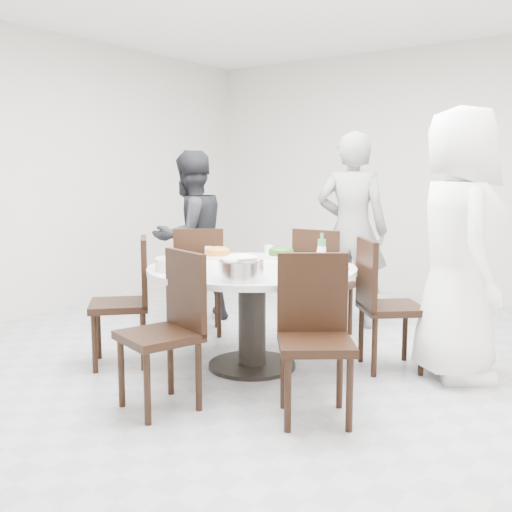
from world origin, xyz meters
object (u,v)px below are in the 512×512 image
Objects in this scene: dining_table at (252,317)px; diner_right at (459,245)px; chair_ne at (391,305)px; chair_n at (325,283)px; chair_sw at (119,302)px; chair_nw at (198,280)px; diner_left at (190,238)px; chair_s at (159,332)px; diner_middle at (352,230)px; soup_bowl at (175,264)px; rice_bowl at (241,270)px; beverage_bottle at (322,247)px; chair_se at (316,340)px.

diner_right is (1.26, 0.68, 0.56)m from dining_table.
chair_n is (-0.81, 0.48, 0.00)m from chair_ne.
chair_ne is at bearing 34.17° from dining_table.
diner_right reaches higher than chair_sw.
diner_left is at bearing -81.32° from chair_nw.
chair_s is 0.53× the size of diner_middle.
chair_n is 3.43× the size of soup_bowl.
rice_bowl is (1.20, -0.95, 0.34)m from chair_nw.
soup_bowl is at bearing 72.93° from chair_n.
diner_middle is at bearing 103.96° from beverage_bottle.
soup_bowl is at bearing 177.00° from rice_bowl.
diner_middle reaches higher than diner_left.
diner_middle reaches higher than chair_n.
diner_left reaches higher than chair_n.
diner_left is at bearing 153.05° from chair_sw.
chair_ne is 1.00× the size of chair_n.
chair_n is at bearing 105.40° from chair_sw.
dining_table is at bearing 107.19° from chair_s.
chair_se is 2.25m from diner_middle.
diner_left is 1.57m from beverage_bottle.
chair_se is 0.68m from rice_bowl.
diner_left is at bearing 13.17° from diner_middle.
chair_sw is 0.51× the size of diner_right.
diner_right is (0.43, 0.11, 0.46)m from chair_ne.
chair_se is (0.85, -0.55, 0.10)m from dining_table.
chair_ne is 1.00× the size of chair_sw.
chair_sw reaches higher than rice_bowl.
dining_table is 1.01m from chair_se.
diner_middle is 1.99m from soup_bowl.
dining_table is 1.58× the size of chair_sw.
diner_left is 5.86× the size of soup_bowl.
chair_s is (0.95, -1.44, 0.00)m from chair_nw.
chair_ne is 1.73m from chair_s.
chair_nw is 0.59× the size of diner_left.
chair_s is 0.94m from chair_se.
dining_table is 0.69m from soup_bowl.
diner_middle is 2.00m from rice_bowl.
dining_table is 1.60m from diner_middle.
chair_se is at bearing 139.32° from chair_ne.
chair_ne is 0.51× the size of diner_right.
chair_se is 3.35× the size of rice_bowl.
chair_nw is at bearing 60.75° from diner_right.
chair_se is at bearing -7.30° from rice_bowl.
diner_right reaches higher than chair_n.
chair_ne is 1.00× the size of chair_nw.
chair_sw is at bearing -170.65° from soup_bowl.
diner_middle is at bearing 110.98° from chair_sw.
dining_table is at bearing 85.41° from chair_n.
chair_nw is 4.43× the size of beverage_bottle.
diner_right is 1.95m from soup_bowl.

